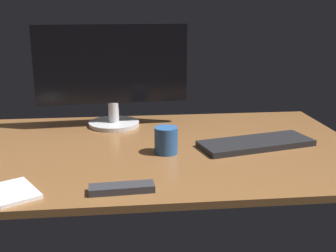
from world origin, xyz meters
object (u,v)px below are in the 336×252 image
monitor (112,72)px  coffee_mug (166,140)px  keyboard (256,143)px  notepad (13,192)px  tv_remote (122,188)px

monitor → coffee_mug: (16.62, -33.80, -16.52)cm
keyboard → coffee_mug: (-30.16, -3.57, 3.22)cm
monitor → notepad: bearing=-116.3°
tv_remote → notepad: size_ratio=1.15×
keyboard → notepad: (-70.88, -29.66, -0.49)cm
monitor → tv_remote: 64.66cm
notepad → keyboard: bearing=22.7°
keyboard → monitor: bearing=133.5°
keyboard → coffee_mug: size_ratio=4.49×
keyboard → tv_remote: keyboard is taller
keyboard → tv_remote: (-44.21, -31.27, -0.06)cm
monitor → keyboard: bearing=-37.2°
monitor → keyboard: size_ratio=1.50×
monitor → coffee_mug: 41.13cm
monitor → notepad: (-24.11, -59.89, -20.23)cm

